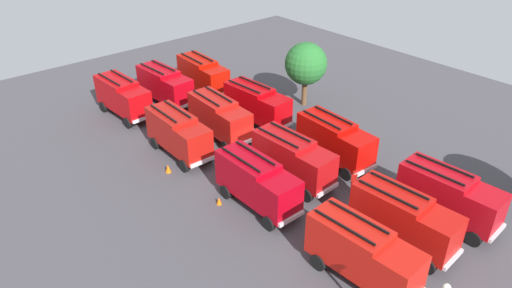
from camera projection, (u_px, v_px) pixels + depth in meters
name	position (u px, v px, depth m)	size (l,w,h in m)	color
ground_plane	(256.00, 158.00, 41.38)	(66.57, 66.57, 0.00)	#423F44
fire_truck_0	(123.00, 96.00, 47.53)	(7.30, 3.01, 3.88)	#B2080B
fire_truck_1	(178.00, 133.00, 40.87)	(7.25, 2.87, 3.88)	#A9120D
fire_truck_2	(257.00, 181.00, 34.47)	(7.20, 2.75, 3.88)	#A80411
fire_truck_3	(363.00, 252.00, 28.10)	(7.32, 3.07, 3.88)	#B9140D
fire_truck_4	(165.00, 85.00, 50.04)	(7.32, 3.06, 3.88)	#AE050F
fire_truck_5	(219.00, 116.00, 43.58)	(7.31, 3.03, 3.88)	#AF130E
fire_truck_6	(293.00, 158.00, 37.29)	(7.29, 2.98, 3.88)	#AA0C0F
fire_truck_7	(404.00, 217.00, 30.90)	(7.34, 3.12, 3.88)	#B2100B
fire_truck_8	(203.00, 74.00, 52.67)	(7.30, 3.00, 3.88)	#B20D04
fire_truck_9	(257.00, 103.00, 45.99)	(7.34, 3.11, 3.88)	#AE0408
fire_truck_10	(335.00, 139.00, 39.84)	(7.31, 3.03, 3.88)	#B90805
fire_truck_11	(449.00, 195.00, 33.04)	(7.33, 3.10, 3.88)	#AD0912
firefighter_0	(300.00, 131.00, 43.74)	(0.36, 0.48, 1.68)	black
firefighter_1	(349.00, 143.00, 41.68)	(0.39, 0.48, 1.69)	black
firefighter_2	(409.00, 213.00, 33.27)	(0.28, 0.44, 1.61)	black
firefighter_3	(354.00, 180.00, 36.52)	(0.48, 0.43, 1.84)	black
tree_0	(306.00, 64.00, 48.59)	(4.37, 4.37, 6.78)	brown
traffic_cone_0	(219.00, 201.00, 35.53)	(0.41, 0.41, 0.59)	#F2600C
traffic_cone_1	(168.00, 168.00, 39.27)	(0.49, 0.49, 0.70)	#F2600C
traffic_cone_2	(259.00, 175.00, 38.43)	(0.50, 0.50, 0.72)	#F2600C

